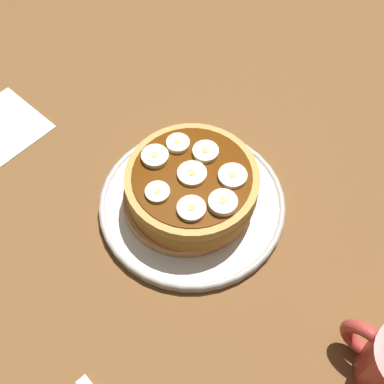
% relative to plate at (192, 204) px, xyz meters
% --- Properties ---
extents(ground_plane, '(1.40, 1.40, 0.03)m').
position_rel_plate_xyz_m(ground_plane, '(0.00, 0.00, -0.02)').
color(ground_plane, brown).
extents(plate, '(0.23, 0.23, 0.01)m').
position_rel_plate_xyz_m(plate, '(0.00, 0.00, 0.00)').
color(plate, silver).
rests_on(plate, ground_plane).
extents(pancake_stack, '(0.16, 0.16, 0.06)m').
position_rel_plate_xyz_m(pancake_stack, '(0.00, 0.00, 0.03)').
color(pancake_stack, tan).
rests_on(pancake_stack, plate).
extents(banana_slice_0, '(0.03, 0.03, 0.01)m').
position_rel_plate_xyz_m(banana_slice_0, '(0.00, 0.00, 0.06)').
color(banana_slice_0, '#F9E8B9').
rests_on(banana_slice_0, pancake_stack).
extents(banana_slice_1, '(0.03, 0.03, 0.01)m').
position_rel_plate_xyz_m(banana_slice_1, '(-0.04, -0.03, 0.06)').
color(banana_slice_1, '#F6E4C3').
rests_on(banana_slice_1, pancake_stack).
extents(banana_slice_2, '(0.03, 0.03, 0.01)m').
position_rel_plate_xyz_m(banana_slice_2, '(-0.05, 0.01, 0.07)').
color(banana_slice_2, '#F8E1C1').
rests_on(banana_slice_2, pancake_stack).
extents(banana_slice_3, '(0.03, 0.03, 0.01)m').
position_rel_plate_xyz_m(banana_slice_3, '(0.05, 0.01, 0.07)').
color(banana_slice_3, '#F8F4B4').
rests_on(banana_slice_3, pancake_stack).
extents(banana_slice_4, '(0.03, 0.03, 0.01)m').
position_rel_plate_xyz_m(banana_slice_4, '(0.01, 0.04, 0.06)').
color(banana_slice_4, '#F2F4BB').
rests_on(banana_slice_4, pancake_stack).
extents(banana_slice_5, '(0.03, 0.03, 0.01)m').
position_rel_plate_xyz_m(banana_slice_5, '(0.04, -0.02, 0.07)').
color(banana_slice_5, '#F5EDC4').
rests_on(banana_slice_5, pancake_stack).
extents(banana_slice_6, '(0.03, 0.03, 0.01)m').
position_rel_plate_xyz_m(banana_slice_6, '(0.01, -0.03, 0.07)').
color(banana_slice_6, '#FBF0C6').
rests_on(banana_slice_6, pancake_stack).
extents(banana_slice_7, '(0.03, 0.03, 0.01)m').
position_rel_plate_xyz_m(banana_slice_7, '(-0.03, 0.04, 0.06)').
color(banana_slice_7, '#F1E8BF').
rests_on(banana_slice_7, pancake_stack).
extents(napkin, '(0.12, 0.12, 0.00)m').
position_rel_plate_xyz_m(napkin, '(0.29, 0.07, -0.01)').
color(napkin, white).
rests_on(napkin, ground_plane).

